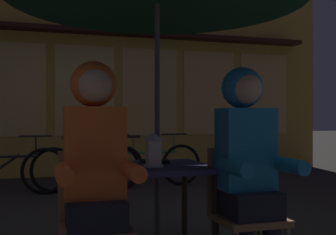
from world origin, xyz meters
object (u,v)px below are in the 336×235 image
object	(u,v)px
cafe_table	(157,179)
bicycle_fourth	(151,165)
book	(155,161)
lantern	(153,149)
bicycle_second	(6,171)
person_left_hooded	(95,157)
chair_left	(94,217)
bicycle_third	(89,167)
person_right_hooded	(248,153)
chair_right	(244,207)

from	to	relation	value
cafe_table	bicycle_fourth	world-z (taller)	bicycle_fourth
bicycle_fourth	book	distance (m)	3.47
lantern	bicycle_second	bearing A→B (deg)	109.51
person_left_hooded	bicycle_fourth	distance (m)	4.15
chair_left	bicycle_third	xyz separation A→B (m)	(0.35, 3.78, -0.14)
person_right_hooded	bicycle_fourth	distance (m)	3.95
cafe_table	person_left_hooded	size ratio (longest dim) A/B	0.53
bicycle_second	person_left_hooded	bearing A→B (deg)	-78.09
bicycle_fourth	bicycle_second	bearing A→B (deg)	-175.51
bicycle_third	book	bearing A→B (deg)	-87.46
person_right_hooded	bicycle_second	size ratio (longest dim) A/B	0.83
bicycle_second	person_right_hooded	bearing A→B (deg)	-64.93
person_left_hooded	lantern	bearing A→B (deg)	36.54
person_left_hooded	person_right_hooded	distance (m)	0.96
chair_left	book	world-z (taller)	chair_left
chair_left	bicycle_second	distance (m)	3.77
person_right_hooded	bicycle_second	bearing A→B (deg)	115.07
chair_right	bicycle_third	xyz separation A→B (m)	(-0.61, 3.78, -0.14)
cafe_table	chair_left	world-z (taller)	chair_left
chair_left	person_right_hooded	size ratio (longest dim) A/B	0.62
person_left_hooded	chair_left	bearing A→B (deg)	90.00
cafe_table	person_left_hooded	world-z (taller)	person_left_hooded
cafe_table	lantern	world-z (taller)	lantern
person_right_hooded	bicycle_fourth	world-z (taller)	person_right_hooded
person_right_hooded	bicycle_third	world-z (taller)	person_right_hooded
person_left_hooded	bicycle_third	xyz separation A→B (m)	(0.35, 3.84, -0.50)
person_right_hooded	lantern	bearing A→B (deg)	149.61
lantern	chair_left	bearing A→B (deg)	-148.74
chair_right	book	xyz separation A→B (m)	(-0.46, 0.50, 0.26)
person_right_hooded	book	bearing A→B (deg)	129.82
cafe_table	bicycle_second	xyz separation A→B (m)	(-1.27, 3.31, -0.29)
person_left_hooded	person_right_hooded	size ratio (longest dim) A/B	1.00
cafe_table	lantern	bearing A→B (deg)	-116.63
chair_left	bicycle_third	distance (m)	3.80
cafe_table	bicycle_second	size ratio (longest dim) A/B	0.44
lantern	book	bearing A→B (deg)	73.42
bicycle_second	bicycle_fourth	bearing A→B (deg)	4.49
lantern	person_left_hooded	distance (m)	0.53
cafe_table	person_right_hooded	world-z (taller)	person_right_hooded
chair_left	person_left_hooded	size ratio (longest dim) A/B	0.62
bicycle_third	book	xyz separation A→B (m)	(0.15, -3.28, 0.41)
cafe_table	lantern	size ratio (longest dim) A/B	3.20
lantern	chair_left	xyz separation A→B (m)	(-0.42, -0.26, -0.37)
chair_left	book	xyz separation A→B (m)	(0.50, 0.50, 0.26)
bicycle_third	cafe_table	bearing A→B (deg)	-87.82
book	bicycle_second	bearing A→B (deg)	115.10
bicycle_fourth	bicycle_third	bearing A→B (deg)	-176.34
bicycle_second	bicycle_third	size ratio (longest dim) A/B	1.00
person_left_hooded	cafe_table	bearing A→B (deg)	41.57
person_right_hooded	book	world-z (taller)	person_right_hooded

